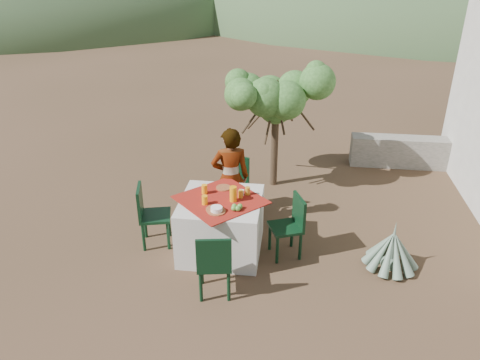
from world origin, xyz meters
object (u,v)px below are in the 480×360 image
at_px(chair_near, 214,263).
at_px(juice_pitcher, 233,194).
at_px(chair_far, 233,184).
at_px(chair_right, 291,223).
at_px(table, 221,225).
at_px(chair_left, 149,213).
at_px(person, 230,178).
at_px(shrub_tree, 280,101).
at_px(agave, 392,250).

relative_size(chair_near, juice_pitcher, 4.25).
xyz_separation_m(chair_far, chair_near, (0.06, -1.88, -0.04)).
distance_m(chair_right, juice_pitcher, 0.84).
bearing_deg(chair_far, table, -75.08).
distance_m(chair_left, person, 1.21).
relative_size(person, shrub_tree, 0.81).
height_order(person, juice_pitcher, person).
bearing_deg(table, person, 87.87).
height_order(table, shrub_tree, shrub_tree).
bearing_deg(chair_left, agave, -105.97).
distance_m(chair_far, person, 0.36).
xyz_separation_m(chair_far, chair_left, (-0.98, -0.93, -0.02)).
relative_size(table, chair_near, 1.56).
bearing_deg(juice_pitcher, chair_right, 3.85).
bearing_deg(agave, chair_right, 174.27).
xyz_separation_m(person, agave, (2.13, -0.78, -0.49)).
bearing_deg(juice_pitcher, shrub_tree, 77.92).
bearing_deg(chair_left, chair_near, -146.11).
xyz_separation_m(chair_far, person, (0.01, -0.28, 0.23)).
bearing_deg(chair_right, chair_far, -158.45).
height_order(chair_near, chair_left, chair_left).
bearing_deg(table, agave, -2.64).
height_order(chair_left, agave, chair_left).
xyz_separation_m(chair_right, agave, (1.26, -0.13, -0.21)).
bearing_deg(chair_far, person, -72.62).
relative_size(chair_far, person, 0.62).
xyz_separation_m(chair_left, shrub_tree, (1.58, 2.05, 0.96)).
xyz_separation_m(chair_near, agave, (2.08, 0.82, -0.22)).
xyz_separation_m(chair_right, shrub_tree, (-0.28, 2.06, 0.98)).
bearing_deg(shrub_tree, table, -106.43).
bearing_deg(chair_right, agave, 62.52).
bearing_deg(person, chair_left, 18.10).
relative_size(chair_far, juice_pitcher, 4.60).
xyz_separation_m(shrub_tree, juice_pitcher, (-0.45, -2.11, -0.58)).
xyz_separation_m(table, agave, (2.15, -0.10, -0.13)).
distance_m(table, chair_right, 0.90).
height_order(chair_right, agave, chair_right).
bearing_deg(shrub_tree, chair_far, -117.87).
bearing_deg(chair_left, juice_pitcher, -106.28).
relative_size(chair_left, agave, 1.18).
height_order(table, chair_near, chair_near).
distance_m(person, juice_pitcher, 0.73).
bearing_deg(chair_near, chair_far, -97.82).
height_order(chair_right, shrub_tree, shrub_tree).
xyz_separation_m(shrub_tree, agave, (1.54, -2.18, -1.19)).
relative_size(table, chair_far, 1.44).
bearing_deg(person, juice_pitcher, 85.92).
distance_m(chair_right, shrub_tree, 2.30).
height_order(agave, juice_pitcher, juice_pitcher).
distance_m(table, person, 0.77).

